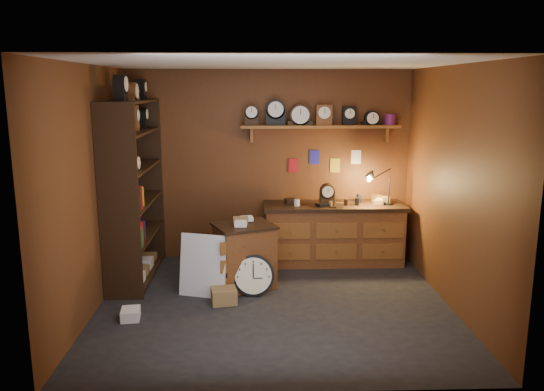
{
  "coord_description": "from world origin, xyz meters",
  "views": [
    {
      "loc": [
        -0.22,
        -5.72,
        2.46
      ],
      "look_at": [
        -0.01,
        0.35,
        1.21
      ],
      "focal_mm": 35.0,
      "sensor_mm": 36.0,
      "label": 1
    }
  ],
  "objects_px": {
    "workbench": "(333,230)",
    "big_round_clock": "(253,276)",
    "shelving_unit": "(131,183)",
    "low_cabinet": "(244,253)"
  },
  "relations": [
    {
      "from": "shelving_unit",
      "to": "low_cabinet",
      "type": "height_order",
      "value": "shelving_unit"
    },
    {
      "from": "shelving_unit",
      "to": "workbench",
      "type": "xyz_separation_m",
      "value": [
        2.69,
        0.49,
        -0.78
      ]
    },
    {
      "from": "low_cabinet",
      "to": "shelving_unit",
      "type": "bearing_deg",
      "value": 142.44
    },
    {
      "from": "workbench",
      "to": "big_round_clock",
      "type": "distance_m",
      "value": 1.65
    },
    {
      "from": "workbench",
      "to": "low_cabinet",
      "type": "bearing_deg",
      "value": -144.74
    },
    {
      "from": "workbench",
      "to": "big_round_clock",
      "type": "height_order",
      "value": "workbench"
    },
    {
      "from": "shelving_unit",
      "to": "workbench",
      "type": "height_order",
      "value": "shelving_unit"
    },
    {
      "from": "workbench",
      "to": "big_round_clock",
      "type": "xyz_separation_m",
      "value": [
        -1.13,
        -1.18,
        -0.23
      ]
    },
    {
      "from": "low_cabinet",
      "to": "big_round_clock",
      "type": "relative_size",
      "value": 1.77
    },
    {
      "from": "low_cabinet",
      "to": "big_round_clock",
      "type": "bearing_deg",
      "value": -92.71
    }
  ]
}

